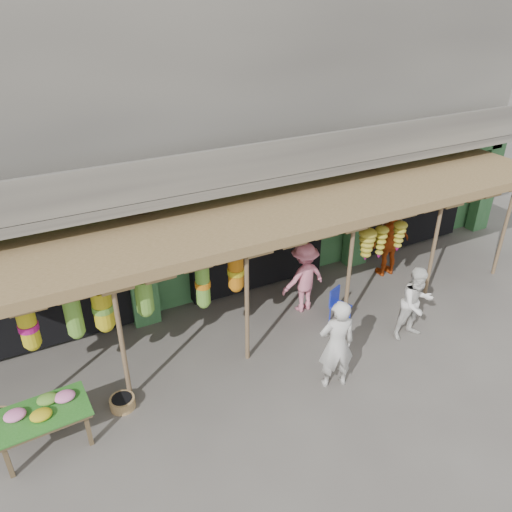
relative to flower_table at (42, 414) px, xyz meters
name	(u,v)px	position (x,y,z in m)	size (l,w,h in m)	color
ground	(302,332)	(5.52, 0.66, -0.73)	(80.00, 80.00, 0.00)	#514C47
building	(211,134)	(5.51, 5.52, 2.64)	(16.40, 6.80, 7.00)	gray
awning	(281,217)	(5.35, 1.46, 1.85)	(14.00, 2.70, 2.79)	brown
flower_table	(42,414)	(0.00, 0.00, 0.00)	(1.56, 0.96, 0.91)	brown
blue_chair	(338,303)	(6.49, 0.69, -0.27)	(0.52, 0.52, 0.83)	#1A29A9
basket_right	(123,403)	(1.33, 0.28, -0.63)	(0.47, 0.47, 0.21)	#8B5E40
person_front	(337,344)	(5.16, -1.02, 0.24)	(0.71, 0.46, 1.94)	beige
person_right	(416,303)	(7.60, -0.57, 0.13)	(0.84, 0.65, 1.72)	silver
person_vendor	(390,242)	(8.93, 1.82, 0.23)	(1.13, 0.47, 1.92)	#BF4612
person_shopper	(304,277)	(6.02, 1.46, 0.15)	(1.14, 0.65, 1.76)	pink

